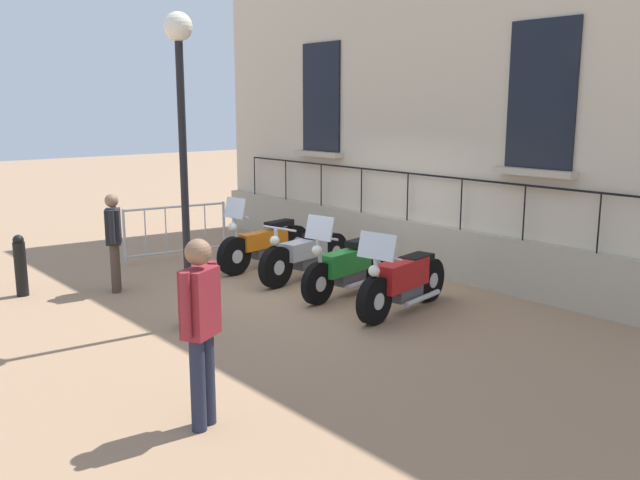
# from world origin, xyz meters

# --- Properties ---
(ground_plane) EXTENTS (60.00, 60.00, 0.00)m
(ground_plane) POSITION_xyz_m (0.00, 0.00, 0.00)
(ground_plane) COLOR #9E7A5B
(building_facade) EXTENTS (0.82, 11.37, 8.31)m
(building_facade) POSITION_xyz_m (-2.52, -0.00, 4.02)
(building_facade) COLOR beige
(building_facade) RESTS_ON ground_plane
(motorcycle_orange) EXTENTS (2.21, 0.63, 1.36)m
(motorcycle_orange) POSITION_xyz_m (-0.23, -1.75, 0.42)
(motorcycle_orange) COLOR black
(motorcycle_orange) RESTS_ON ground_plane
(motorcycle_silver) EXTENTS (2.18, 0.73, 0.99)m
(motorcycle_silver) POSITION_xyz_m (-0.27, -0.62, 0.42)
(motorcycle_silver) COLOR black
(motorcycle_silver) RESTS_ON ground_plane
(motorcycle_green) EXTENTS (2.07, 0.63, 1.34)m
(motorcycle_green) POSITION_xyz_m (-0.14, 0.57, 0.44)
(motorcycle_green) COLOR black
(motorcycle_green) RESTS_ON ground_plane
(motorcycle_red) EXTENTS (2.10, 0.72, 1.26)m
(motorcycle_red) POSITION_xyz_m (-0.14, 1.75, 0.45)
(motorcycle_red) COLOR black
(motorcycle_red) RESTS_ON ground_plane
(lamppost) EXTENTS (0.36, 0.36, 4.07)m
(lamppost) POSITION_xyz_m (2.52, 0.34, 2.49)
(lamppost) COLOR black
(lamppost) RESTS_ON ground_plane
(crowd_barrier) EXTENTS (2.00, 0.37, 1.05)m
(crowd_barrier) POSITION_xyz_m (0.68, -3.41, 0.56)
(crowd_barrier) COLOR #B7B7BF
(crowd_barrier) RESTS_ON ground_plane
(bollard) EXTENTS (0.18, 0.18, 0.97)m
(bollard) POSITION_xyz_m (3.78, -2.67, 0.49)
(bollard) COLOR black
(bollard) RESTS_ON ground_plane
(pedestrian_standing) EXTENTS (0.48, 0.36, 1.78)m
(pedestrian_standing) POSITION_xyz_m (3.87, 3.00, 1.02)
(pedestrian_standing) COLOR #23283D
(pedestrian_standing) RESTS_ON ground_plane
(pedestrian_walking) EXTENTS (0.36, 0.48, 1.57)m
(pedestrian_walking) POSITION_xyz_m (2.54, -1.96, 0.88)
(pedestrian_walking) COLOR #47382D
(pedestrian_walking) RESTS_ON ground_plane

